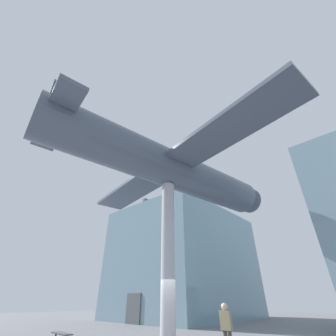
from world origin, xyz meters
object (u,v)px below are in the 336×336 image
(visitor_second, at_px, (169,319))
(plaza_bench, at_px, (62,335))
(support_pylon_central, at_px, (168,255))
(visitor_person, at_px, (226,325))
(suspended_airplane, at_px, (171,169))

(visitor_second, height_order, plaza_bench, visitor_second)
(support_pylon_central, xyz_separation_m, visitor_person, (1.89, 1.14, -2.52))
(support_pylon_central, xyz_separation_m, suspended_airplane, (0.04, 0.20, 4.51))
(visitor_person, relative_size, visitor_second, 0.97)
(visitor_person, bearing_deg, support_pylon_central, -156.43)
(visitor_person, distance_m, visitor_second, 3.23)
(support_pylon_central, relative_size, plaza_bench, 4.58)
(plaza_bench, bearing_deg, visitor_second, 43.45)
(plaza_bench, bearing_deg, support_pylon_central, 20.27)
(suspended_airplane, distance_m, visitor_person, 7.32)
(suspended_airplane, distance_m, plaza_bench, 9.18)
(suspended_airplane, bearing_deg, support_pylon_central, -90.00)
(support_pylon_central, distance_m, visitor_second, 3.19)
(suspended_airplane, bearing_deg, visitor_second, 145.30)
(support_pylon_central, height_order, plaza_bench, support_pylon_central)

